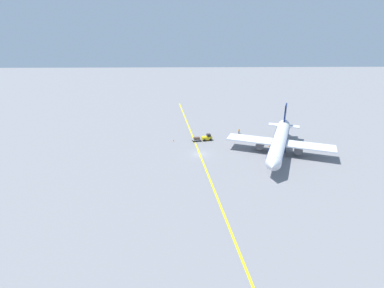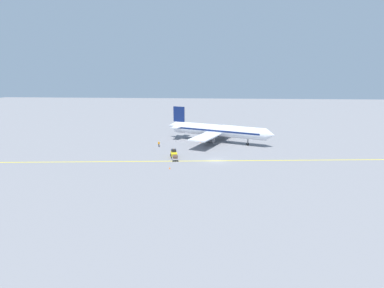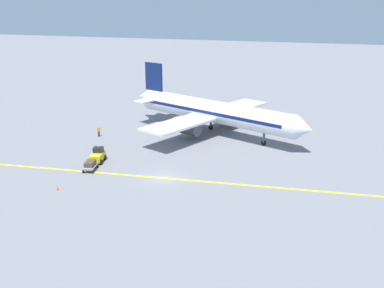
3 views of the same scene
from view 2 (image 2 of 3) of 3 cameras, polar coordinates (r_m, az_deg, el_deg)
ground_plane at (r=74.38m, az=4.54°, el=-3.21°), size 400.00×400.00×0.00m
apron_yellow_centreline at (r=74.38m, az=4.54°, el=-3.21°), size 13.16×119.36×0.01m
airplane_at_gate at (r=94.17m, az=4.78°, el=2.56°), size 27.92×34.06×10.60m
baggage_tug_white at (r=77.52m, az=-3.48°, el=-1.83°), size 3.26×2.30×2.11m
baggage_cart_trailing at (r=74.39m, az=-3.26°, el=-2.58°), size 2.85×1.95×1.24m
ground_crew_worker at (r=88.74m, az=-6.33°, el=0.03°), size 0.36×0.52×1.68m
traffic_cone_near_nose at (r=93.88m, az=1.56°, el=0.43°), size 0.32×0.32×0.55m
traffic_cone_mid_apron at (r=67.95m, az=-4.26°, el=-4.55°), size 0.32×0.32×0.55m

